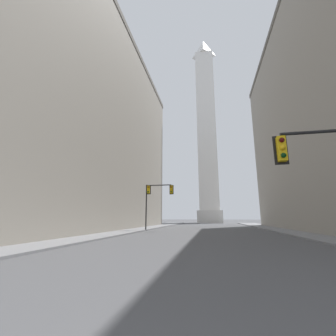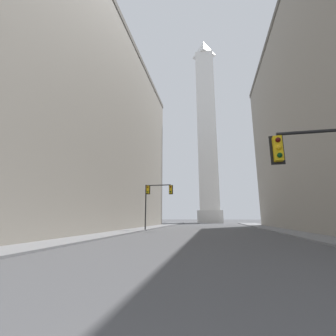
# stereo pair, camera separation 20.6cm
# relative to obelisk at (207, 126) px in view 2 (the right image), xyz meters

# --- Properties ---
(sidewalk_left) EXTENTS (5.00, 92.71, 0.15)m
(sidewalk_left) POSITION_rel_obelisk_xyz_m (-10.81, -49.44, -33.97)
(sidewalk_left) COLOR slate
(sidewalk_left) RESTS_ON ground_plane
(sidewalk_right) EXTENTS (5.00, 92.71, 0.15)m
(sidewalk_right) POSITION_rel_obelisk_xyz_m (10.81, -49.44, -33.97)
(sidewalk_right) COLOR slate
(sidewalk_right) RESTS_ON ground_plane
(building_left) EXTENTS (19.96, 52.67, 32.08)m
(building_left) POSITION_rel_obelisk_xyz_m (-21.35, -48.25, -18.00)
(building_left) COLOR gray
(building_left) RESTS_ON ground_plane
(obelisk) EXTENTS (8.10, 8.10, 70.15)m
(obelisk) POSITION_rel_obelisk_xyz_m (0.00, 0.00, 0.00)
(obelisk) COLOR silver
(obelisk) RESTS_ON ground_plane
(traffic_light_mid_left) EXTENTS (4.13, 0.50, 6.44)m
(traffic_light_mid_left) POSITION_rel_obelisk_xyz_m (-7.18, -46.32, -29.18)
(traffic_light_mid_left) COLOR black
(traffic_light_mid_left) RESTS_ON ground_plane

